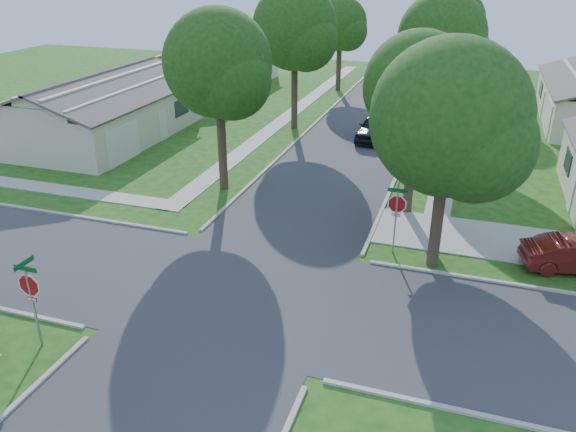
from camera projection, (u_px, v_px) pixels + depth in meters
The scene contains 18 objects.
ground at pixel (241, 293), 20.08m from camera, with size 100.00×100.00×0.00m, color #1D4A14.
road_ns at pixel (241, 292), 20.07m from camera, with size 7.00×100.00×0.02m, color #333335.
sidewalk_ne at pixel (456, 122), 40.75m from camera, with size 1.20×40.00×0.04m, color #9E9B91.
sidewalk_nw at pixel (297, 109), 44.22m from camera, with size 1.20×40.00×0.04m, color #9E9B91.
driveway at pixel (476, 238), 23.94m from camera, with size 8.80×3.60×0.05m, color #9E9B91.
stop_sign_sw at pixel (30, 289), 16.51m from camera, with size 1.05×0.80×2.98m.
stop_sign_ne at pixel (397, 207), 21.94m from camera, with size 1.05×0.80×2.98m.
tree_e_near at pixel (419, 92), 24.12m from camera, with size 4.97×4.80×8.28m.
tree_e_mid at pixel (442, 41), 34.21m from camera, with size 5.59×5.40×9.21m.
tree_e_far at pixel (454, 24), 45.54m from camera, with size 5.17×5.00×8.72m.
tree_w_near at pixel (219, 69), 26.60m from camera, with size 5.38×5.20×8.97m.
tree_w_mid at pixel (296, 32), 36.79m from camera, with size 5.80×5.60×9.56m.
tree_w_far at pixel (341, 26), 48.41m from camera, with size 4.76×4.60×8.04m.
tree_ne_corner at pixel (451, 125), 19.55m from camera, with size 5.80×5.60×8.66m.
house_nw_near at pixel (103, 114), 36.92m from camera, with size 8.42×13.60×4.23m.
house_nw_far at pixel (214, 70), 51.58m from camera, with size 8.42×13.60×4.23m.
car_curb_east at pixel (376, 127), 36.73m from camera, with size 1.94×4.81×1.64m, color black.
car_curb_west at pixel (389, 72), 55.62m from camera, with size 1.72×4.24×1.23m, color black.
Camera 1 is at (6.95, -15.69, 10.90)m, focal length 35.00 mm.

